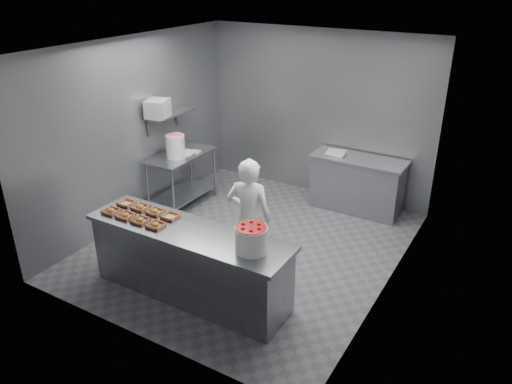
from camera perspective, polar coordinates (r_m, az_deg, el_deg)
floor at (r=7.25m, az=-0.84°, el=-6.11°), size 4.50×4.50×0.00m
ceiling at (r=6.30m, az=-1.00°, el=16.35°), size 4.50×4.50×0.00m
wall_back at (r=8.55m, az=7.08°, el=8.80°), size 4.00×0.04×2.80m
wall_left at (r=7.83m, az=-13.59°, el=6.79°), size 0.04×4.50×2.80m
wall_right at (r=5.92m, az=15.82°, el=0.72°), size 0.04×4.50×2.80m
service_counter at (r=6.08m, az=-7.58°, el=-7.99°), size 2.60×0.70×0.90m
prep_table at (r=8.29m, az=-8.46°, el=2.30°), size 0.60×1.20×0.90m
back_counter at (r=8.25m, az=11.45°, el=0.90°), size 1.50×0.60×0.90m
wall_shelf at (r=8.09m, az=-9.83°, el=8.81°), size 0.35×0.90×0.03m
tray_0 at (r=6.43m, az=-16.23°, el=-2.09°), size 0.19×0.18×0.06m
tray_1 at (r=6.27m, az=-14.70°, el=-2.61°), size 0.19×0.18×0.06m
tray_2 at (r=6.11m, az=-13.10°, el=-3.15°), size 0.19×0.18×0.06m
tray_3 at (r=5.97m, az=-11.40°, el=-3.72°), size 0.19×0.18×0.06m
tray_4 at (r=6.59m, az=-14.58°, el=-1.24°), size 0.19×0.18×0.04m
tray_5 at (r=6.43m, az=-13.07°, el=-1.69°), size 0.19×0.18×0.06m
tray_6 at (r=6.28m, az=-11.46°, el=-2.20°), size 0.19×0.18×0.06m
tray_7 at (r=6.14m, az=-9.76°, el=-2.76°), size 0.19×0.18×0.04m
worker at (r=6.29m, az=-0.79°, el=-2.95°), size 0.65×0.51×1.59m
strawberry_tub at (r=5.32m, az=-0.55°, el=-5.28°), size 0.35×0.35×0.29m
glaze_bucket at (r=7.99m, az=-9.20°, el=5.24°), size 0.31×0.29×0.45m
bucket_lid at (r=8.21m, az=-8.27°, el=4.48°), size 0.41×0.41×0.02m
rag at (r=8.25m, az=-6.94°, el=4.63°), size 0.16×0.14×0.02m
appliance at (r=7.85m, az=-11.18°, el=9.36°), size 0.41×0.44×0.27m
paper_stack at (r=8.20m, az=9.16°, el=4.48°), size 0.31×0.23×0.05m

